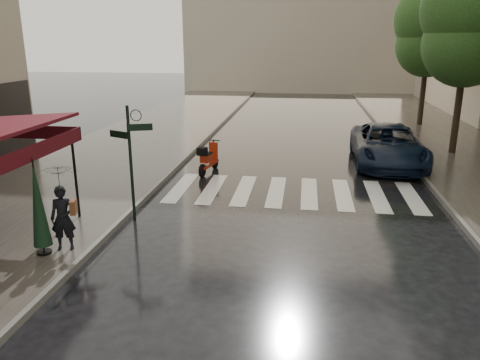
% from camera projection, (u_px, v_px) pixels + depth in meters
% --- Properties ---
extents(ground, '(120.00, 120.00, 0.00)m').
position_uv_depth(ground, '(140.00, 276.00, 9.68)').
color(ground, black).
rests_on(ground, ground).
extents(sidewalk_near, '(6.00, 60.00, 0.12)m').
position_uv_depth(sidewalk_near, '(135.00, 144.00, 21.64)').
color(sidewalk_near, '#38332D').
rests_on(sidewalk_near, ground).
extents(sidewalk_far, '(5.50, 60.00, 0.12)m').
position_uv_depth(sidewalk_far, '(470.00, 154.00, 19.70)').
color(sidewalk_far, '#38332D').
rests_on(sidewalk_far, ground).
extents(curb_near, '(0.12, 60.00, 0.16)m').
position_uv_depth(curb_near, '(199.00, 146.00, 21.23)').
color(curb_near, '#595651').
rests_on(curb_near, ground).
extents(curb_far, '(0.12, 60.00, 0.16)m').
position_uv_depth(curb_far, '(402.00, 152.00, 20.06)').
color(curb_far, '#595651').
rests_on(curb_far, ground).
extents(crosswalk, '(7.85, 3.20, 0.01)m').
position_uv_depth(crosswalk, '(293.00, 192.00, 14.98)').
color(crosswalk, silver).
rests_on(crosswalk, ground).
extents(signpost, '(1.17, 0.29, 3.10)m').
position_uv_depth(signpost, '(131.00, 154.00, 12.16)').
color(signpost, black).
rests_on(signpost, ground).
extents(tree_mid, '(3.80, 3.80, 8.34)m').
position_uv_depth(tree_mid, '(470.00, 16.00, 18.21)').
color(tree_mid, black).
rests_on(tree_mid, sidewalk_far).
extents(tree_far, '(3.80, 3.80, 8.16)m').
position_uv_depth(tree_far, '(430.00, 25.00, 24.86)').
color(tree_far, black).
rests_on(tree_far, sidewalk_far).
extents(pedestrian_with_umbrella, '(1.08, 1.10, 2.36)m').
position_uv_depth(pedestrian_with_umbrella, '(59.00, 183.00, 10.20)').
color(pedestrian_with_umbrella, black).
rests_on(pedestrian_with_umbrella, sidewalk_near).
extents(scooter, '(0.62, 1.68, 1.11)m').
position_uv_depth(scooter, '(208.00, 159.00, 17.01)').
color(scooter, black).
rests_on(scooter, ground).
extents(parked_car, '(2.66, 5.57, 1.53)m').
position_uv_depth(parked_car, '(388.00, 145.00, 18.14)').
color(parked_car, black).
rests_on(parked_car, ground).
extents(parasol_back, '(0.40, 0.40, 2.16)m').
position_uv_depth(parasol_back, '(38.00, 204.00, 10.10)').
color(parasol_back, black).
rests_on(parasol_back, sidewalk_near).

